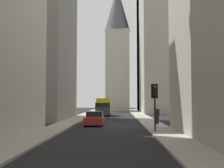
% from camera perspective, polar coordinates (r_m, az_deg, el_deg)
% --- Properties ---
extents(ground_plane, '(135.00, 135.00, 0.00)m').
position_cam_1_polar(ground_plane, '(28.79, -0.70, -8.33)').
color(ground_plane, black).
extents(sidewalk_right, '(90.00, 2.20, 0.14)m').
position_cam_1_polar(sidewalk_right, '(29.29, -9.62, -8.06)').
color(sidewalk_right, '#A8A399').
rests_on(sidewalk_right, ground_plane).
extents(sidewalk_left, '(90.00, 2.20, 0.14)m').
position_cam_1_polar(sidewalk_left, '(28.98, 8.31, -8.12)').
color(sidewalk_left, '#A8A399').
rests_on(sidewalk_left, ground_plane).
extents(building_left_far, '(19.19, 10.00, 28.10)m').
position_cam_1_polar(building_left_far, '(61.44, 10.35, 7.56)').
color(building_left_far, '#B7B2A5').
rests_on(building_left_far, ground_plane).
extents(building_right_midfar, '(14.01, 10.50, 27.79)m').
position_cam_1_polar(building_right_midfar, '(40.75, -15.71, 13.04)').
color(building_right_midfar, gray).
rests_on(building_right_midfar, ground_plane).
extents(church_spire, '(5.88, 5.88, 29.18)m').
position_cam_1_polar(church_spire, '(65.71, 1.08, 7.86)').
color(church_spire, '#B7B2A5').
rests_on(church_spire, ground_plane).
extents(delivery_truck, '(6.46, 2.25, 2.84)m').
position_cam_1_polar(delivery_truck, '(46.00, -1.71, -4.63)').
color(delivery_truck, yellow).
rests_on(delivery_truck, ground_plane).
extents(sedan_red, '(4.30, 1.78, 1.42)m').
position_cam_1_polar(sedan_red, '(28.68, -3.53, -7.01)').
color(sedan_red, maroon).
rests_on(sedan_red, ground_plane).
extents(traffic_light_foreground, '(0.43, 0.52, 3.63)m').
position_cam_1_polar(traffic_light_foreground, '(21.71, 8.65, -2.52)').
color(traffic_light_foreground, black).
rests_on(traffic_light_foreground, sidewalk_left).
extents(pedestrian, '(0.26, 0.44, 1.74)m').
position_cam_1_polar(pedestrian, '(28.89, 9.13, -6.11)').
color(pedestrian, black).
rests_on(pedestrian, sidewalk_left).
extents(discarded_bottle, '(0.07, 0.07, 0.27)m').
position_cam_1_polar(discarded_bottle, '(28.01, 6.85, -7.93)').
color(discarded_bottle, '#236033').
rests_on(discarded_bottle, sidewalk_left).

